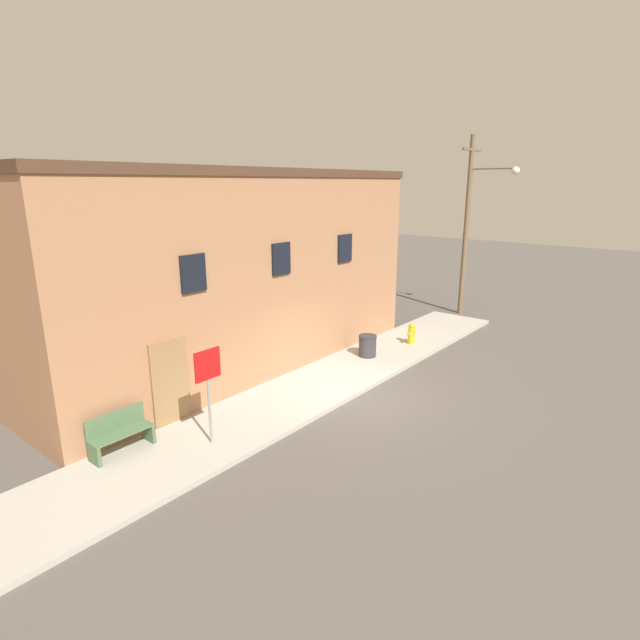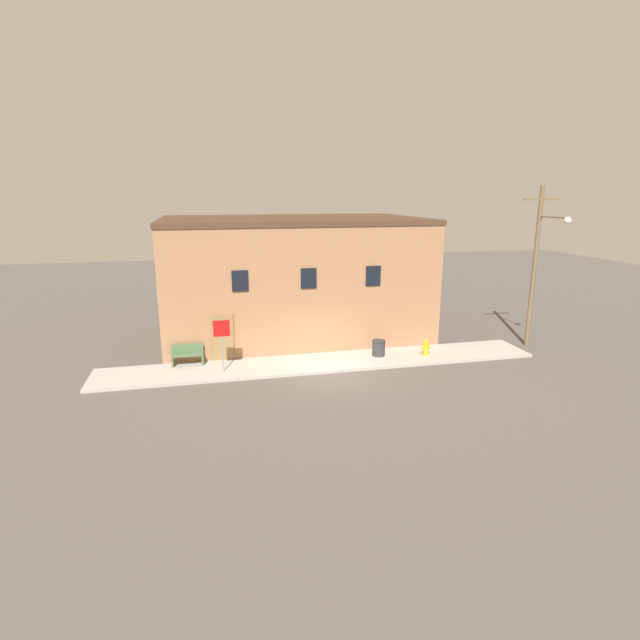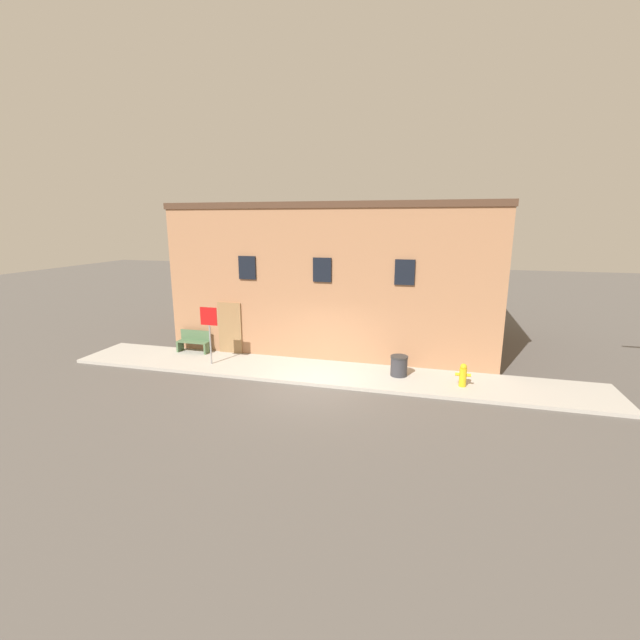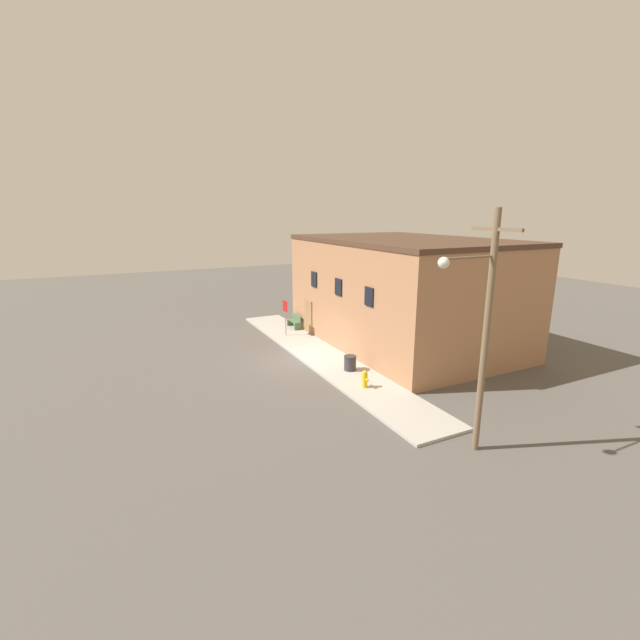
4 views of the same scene
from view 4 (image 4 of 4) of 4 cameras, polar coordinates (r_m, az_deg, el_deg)
name	(u,v)px [view 4 (image 4 of 4)]	position (r m, az deg, el deg)	size (l,w,h in m)	color
ground_plane	(299,360)	(22.43, -2.76, -5.36)	(80.00, 80.00, 0.00)	#56514C
sidewalk	(321,356)	(22.91, 0.11, -4.77)	(19.18, 2.50, 0.12)	#B2ADA3
brick_building	(402,291)	(25.24, 10.94, 3.77)	(13.03, 8.52, 6.09)	#A87551
fire_hydrant	(365,379)	(18.73, 6.00, -7.81)	(0.49, 0.23, 0.77)	gold
stop_sign	(285,311)	(26.12, -4.66, 1.19)	(0.67, 0.06, 2.18)	gray
bench	(295,321)	(28.14, -3.40, -0.17)	(1.33, 0.44, 0.89)	#4C6B47
trash_bin	(350,363)	(20.65, 4.03, -5.73)	(0.61, 0.61, 0.71)	#333338
utility_pole	(483,324)	(13.72, 20.85, -0.52)	(1.80, 2.13, 7.63)	brown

